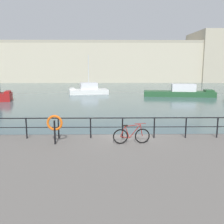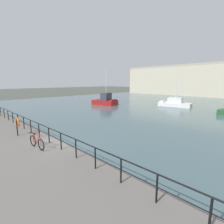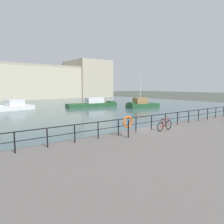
{
  "view_description": "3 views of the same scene",
  "coord_description": "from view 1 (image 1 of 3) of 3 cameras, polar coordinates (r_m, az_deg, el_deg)",
  "views": [
    {
      "loc": [
        -1.0,
        -13.51,
        4.41
      ],
      "look_at": [
        -0.71,
        3.86,
        1.26
      ],
      "focal_mm": 41.42,
      "sensor_mm": 36.0,
      "label": 1
    },
    {
      "loc": [
        10.39,
        -5.45,
        4.81
      ],
      "look_at": [
        -1.33,
        6.37,
        1.8
      ],
      "focal_mm": 26.97,
      "sensor_mm": 36.0,
      "label": 2
    },
    {
      "loc": [
        -12.22,
        -11.62,
        4.0
      ],
      "look_at": [
        1.4,
        6.45,
        1.23
      ],
      "focal_mm": 33.87,
      "sensor_mm": 36.0,
      "label": 3
    }
  ],
  "objects": [
    {
      "name": "life_ring_stand",
      "position": [
        12.37,
        -12.54,
        -2.57
      ],
      "size": [
        0.75,
        0.16,
        1.4
      ],
      "color": "black",
      "rests_on": "quay_promenade"
    },
    {
      "name": "quay_railing",
      "position": [
        13.1,
        -1.21,
        -2.67
      ],
      "size": [
        24.4,
        0.07,
        1.08
      ],
      "color": "black",
      "rests_on": "quay_promenade"
    },
    {
      "name": "harbor_building",
      "position": [
        73.33,
        4.76,
        10.94
      ],
      "size": [
        71.65,
        16.27,
        13.34
      ],
      "color": "#C1B79E",
      "rests_on": "ground_plane"
    },
    {
      "name": "moored_harbor_tender",
      "position": [
        40.57,
        -5.27,
        4.91
      ],
      "size": [
        6.38,
        4.01,
        5.99
      ],
      "rotation": [
        0.0,
        0.0,
        3.34
      ],
      "color": "white",
      "rests_on": "water_basin"
    },
    {
      "name": "water_basin",
      "position": [
        43.95,
        0.36,
        4.52
      ],
      "size": [
        80.0,
        60.0,
        0.01
      ],
      "primitive_type": "cube",
      "color": "#476066",
      "rests_on": "ground_plane"
    },
    {
      "name": "ground_plane",
      "position": [
        14.25,
        3.13,
        -7.76
      ],
      "size": [
        240.0,
        240.0,
        0.0
      ],
      "primitive_type": "plane",
      "color": "#4C5147"
    },
    {
      "name": "parked_bicycle",
      "position": [
        12.31,
        4.3,
        -5.22
      ],
      "size": [
        1.77,
        0.2,
        0.98
      ],
      "rotation": [
        0.0,
        0.0,
        0.08
      ],
      "color": "black",
      "rests_on": "quay_promenade"
    },
    {
      "name": "moored_blue_motorboat",
      "position": [
        38.48,
        14.9,
        4.27
      ],
      "size": [
        10.17,
        3.54,
        1.76
      ],
      "rotation": [
        0.0,
        0.0,
        -0.12
      ],
      "color": "#23512D",
      "rests_on": "water_basin"
    },
    {
      "name": "quay_promenade",
      "position": [
        8.15,
        6.57,
        -19.49
      ],
      "size": [
        56.0,
        13.0,
        0.74
      ],
      "primitive_type": "cube",
      "color": "slate",
      "rests_on": "ground_plane"
    }
  ]
}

